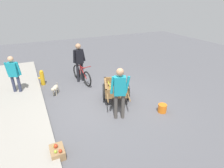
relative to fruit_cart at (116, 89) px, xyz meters
name	(u,v)px	position (x,y,z in m)	size (l,w,h in m)	color
ground_plane	(109,105)	(-0.26, 0.37, -0.43)	(24.00, 24.00, 0.00)	#56565B
curb_strip	(5,129)	(-0.26, 3.62, -0.37)	(12.00, 2.40, 0.12)	#9E998E
fruit_cart	(116,89)	(0.00, 0.00, 0.00)	(1.81, 1.29, 0.69)	olive
vendor_person	(120,89)	(-1.07, 0.40, 0.56)	(0.31, 0.57, 1.65)	#4C4742
bicycle	(82,75)	(2.06, 0.66, -0.08)	(1.64, 0.49, 0.85)	black
cyclist_person	(79,59)	(2.21, 0.69, 0.60)	(0.26, 0.57, 1.71)	black
dog	(55,88)	(1.37, 1.94, -0.16)	(0.61, 0.37, 0.40)	beige
fire_hydrant	(42,78)	(2.52, 2.28, -0.10)	(0.25, 0.25, 0.67)	gold
plastic_bucket	(162,108)	(-1.36, -1.04, -0.30)	(0.28, 0.28, 0.27)	orange
apple_crate	(57,152)	(-1.85, 2.44, -0.31)	(0.44, 0.32, 0.32)	#99754C
bystander_person	(14,72)	(2.00, 3.26, 0.48)	(0.33, 0.51, 1.53)	#333851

